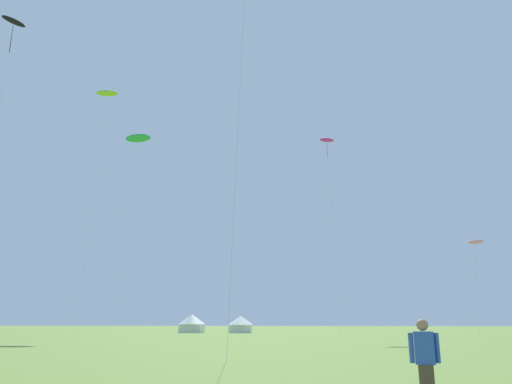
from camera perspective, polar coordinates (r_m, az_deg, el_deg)
kite_black_parafoil at (r=65.53m, az=-26.50°, el=17.36°), size 2.46×2.94×35.63m
kite_green_parafoil at (r=72.83m, az=-13.63°, el=6.14°), size 4.05×1.93×28.10m
kite_magenta_parafoil at (r=69.11m, az=8.28°, el=5.94°), size 2.21×2.70×26.58m
kite_pink_parafoil at (r=66.54m, az=24.30°, el=-5.36°), size 2.23×1.75×11.56m
kite_lime_parafoil at (r=70.64m, az=-17.05°, el=10.95°), size 3.07×2.19×32.23m
person_spectator at (r=10.26m, az=19.26°, el=-18.81°), size 0.57×0.28×1.73m
festival_tent_left at (r=80.39m, az=-7.51°, el=-14.91°), size 4.29×4.29×2.79m
festival_tent_center at (r=78.92m, az=-1.82°, el=-15.11°), size 3.97×3.97×2.58m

